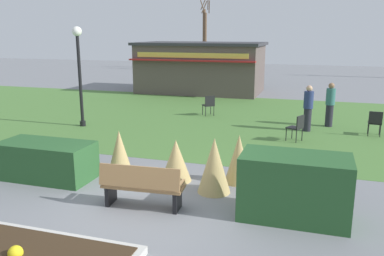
{
  "coord_description": "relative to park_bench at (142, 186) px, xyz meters",
  "views": [
    {
      "loc": [
        3.28,
        -7.12,
        3.54
      ],
      "look_at": [
        -0.0,
        3.37,
        0.92
      ],
      "focal_mm": 37.63,
      "sensor_mm": 36.0,
      "label": 1
    }
  ],
  "objects": [
    {
      "name": "lawn_patch",
      "position": [
        0.0,
        9.09,
        -0.48
      ],
      "size": [
        36.0,
        12.0,
        0.01
      ],
      "primitive_type": "cube",
      "color": "#4C7A38",
      "rests_on": "ground_plane"
    },
    {
      "name": "ground_plane",
      "position": [
        0.0,
        0.06,
        -0.48
      ],
      "size": [
        80.0,
        80.0,
        0.0
      ],
      "primitive_type": "plane",
      "color": "slate"
    },
    {
      "name": "ornamental_grass_behind_left",
      "position": [
        1.2,
        1.27,
        0.15
      ],
      "size": [
        0.75,
        0.75,
        1.27
      ],
      "primitive_type": "cone",
      "color": "tan",
      "rests_on": "ground_plane"
    },
    {
      "name": "hedge_right",
      "position": [
        3.0,
        0.48,
        0.15
      ],
      "size": [
        2.07,
        1.1,
        1.26
      ],
      "primitive_type": "cube",
      "color": "#28562B",
      "rests_on": "ground_plane"
    },
    {
      "name": "tree_center_bg",
      "position": [
        -7.56,
        31.5,
        2.54
      ],
      "size": [
        0.91,
        0.96,
        6.78
      ],
      "color": "brown",
      "rests_on": "ground_plane"
    },
    {
      "name": "ornamental_grass_behind_far",
      "position": [
        -1.43,
        1.78,
        0.08
      ],
      "size": [
        0.63,
        0.63,
        1.13
      ],
      "primitive_type": "cone",
      "color": "tan",
      "rests_on": "ground_plane"
    },
    {
      "name": "tree_right_bg",
      "position": [
        -6.94,
        29.65,
        2.34
      ],
      "size": [
        0.91,
        0.96,
        6.36
      ],
      "color": "brown",
      "rests_on": "ground_plane"
    },
    {
      "name": "ornamental_grass_behind_right",
      "position": [
        1.61,
        2.04,
        0.11
      ],
      "size": [
        0.67,
        0.67,
        1.19
      ],
      "primitive_type": "cone",
      "color": "tan",
      "rests_on": "ground_plane"
    },
    {
      "name": "trash_bin",
      "position": [
        3.32,
        0.64,
        -0.04
      ],
      "size": [
        0.52,
        0.52,
        0.89
      ],
      "primitive_type": "cylinder",
      "color": "#2D4233",
      "rests_on": "ground_plane"
    },
    {
      "name": "hedge_left",
      "position": [
        -2.99,
        0.9,
        -0.02
      ],
      "size": [
        2.33,
        1.1,
        0.92
      ],
      "primitive_type": "cube",
      "color": "#28562B",
      "rests_on": "ground_plane"
    },
    {
      "name": "cafe_chair_east",
      "position": [
        5.29,
        7.88,
        0.05
      ],
      "size": [
        0.47,
        0.47,
        0.89
      ],
      "color": "black",
      "rests_on": "ground_plane"
    },
    {
      "name": "park_bench",
      "position": [
        0.0,
        0.0,
        0.0
      ],
      "size": [
        1.73,
        0.64,
        0.95
      ],
      "color": "#9E7547",
      "rests_on": "ground_plane"
    },
    {
      "name": "person_standing",
      "position": [
        3.8,
        8.97,
        0.38
      ],
      "size": [
        0.34,
        0.34,
        1.69
      ],
      "rotation": [
        0.0,
        0.0,
        0.22
      ],
      "color": "#23232D",
      "rests_on": "ground_plane"
    },
    {
      "name": "person_strolling",
      "position": [
        3.02,
        7.94,
        0.38
      ],
      "size": [
        0.34,
        0.34,
        1.69
      ],
      "rotation": [
        0.0,
        0.0,
        0.91
      ],
      "color": "#23232D",
      "rests_on": "ground_plane"
    },
    {
      "name": "cafe_chair_west",
      "position": [
        2.74,
        6.34,
        0.05
      ],
      "size": [
        0.59,
        0.59,
        0.89
      ],
      "color": "black",
      "rests_on": "ground_plane"
    },
    {
      "name": "cafe_chair_center",
      "position": [
        -1.15,
        9.56,
        0.05
      ],
      "size": [
        0.61,
        0.61,
        0.89
      ],
      "color": "black",
      "rests_on": "ground_plane"
    },
    {
      "name": "food_kiosk",
      "position": [
        -3.52,
        16.46,
        1.02
      ],
      "size": [
        7.47,
        4.49,
        2.97
      ],
      "color": "#594C47",
      "rests_on": "ground_plane"
    },
    {
      "name": "lamppost_mid",
      "position": [
        -5.31,
        6.19,
        1.91
      ],
      "size": [
        0.36,
        0.36,
        3.76
      ],
      "color": "black",
      "rests_on": "ground_plane"
    },
    {
      "name": "ornamental_grass_behind_center",
      "position": [
        0.13,
        1.7,
        0.04
      ],
      "size": [
        0.75,
        0.75,
        1.03
      ],
      "primitive_type": "cone",
      "color": "tan",
      "rests_on": "ground_plane"
    },
    {
      "name": "parked_car_west_slot",
      "position": [
        -4.67,
        24.55,
        0.16
      ],
      "size": [
        4.26,
        2.17,
        1.2
      ],
      "color": "#2D6638",
      "rests_on": "ground_plane"
    }
  ]
}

